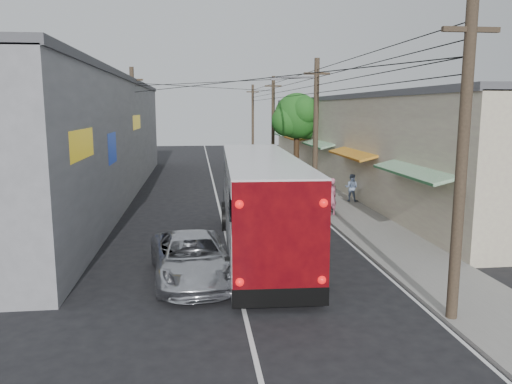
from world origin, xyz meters
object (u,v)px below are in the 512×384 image
at_px(pedestrian_near, 331,197).
at_px(coach_bus, 260,201).
at_px(parked_car_mid, 270,168).
at_px(pedestrian_far, 351,188).
at_px(jeepney, 192,258).
at_px(parked_suv, 304,193).
at_px(parked_car_far, 266,165).

bearing_deg(pedestrian_near, coach_bus, 30.74).
relative_size(parked_car_mid, pedestrian_far, 2.77).
relative_size(jeepney, parked_car_mid, 1.19).
height_order(coach_bus, pedestrian_far, coach_bus).
relative_size(jeepney, parked_suv, 0.92).
xyz_separation_m(jeepney, pedestrian_far, (9.01, 12.01, 0.18)).
relative_size(parked_suv, parked_car_far, 1.32).
xyz_separation_m(coach_bus, jeepney, (-2.61, -3.33, -1.15)).
xyz_separation_m(parked_car_mid, pedestrian_near, (0.80, -15.24, 0.31)).
distance_m(coach_bus, pedestrian_near, 6.64).
height_order(parked_suv, parked_car_far, parked_suv).
height_order(jeepney, pedestrian_far, pedestrian_far).
distance_m(coach_bus, pedestrian_far, 10.82).
bearing_deg(pedestrian_far, coach_bus, 84.31).
height_order(parked_suv, parked_car_mid, parked_suv).
distance_m(parked_suv, pedestrian_far, 3.16).
height_order(pedestrian_near, pedestrian_far, pedestrian_near).
relative_size(parked_car_far, pedestrian_far, 2.74).
relative_size(coach_bus, pedestrian_far, 8.04).
bearing_deg(coach_bus, parked_car_far, 83.75).
relative_size(parked_car_mid, parked_car_far, 1.01).
height_order(coach_bus, parked_car_mid, coach_bus).
relative_size(pedestrian_near, pedestrian_far, 1.19).
distance_m(coach_bus, jeepney, 4.39).
bearing_deg(parked_car_far, pedestrian_far, -82.45).
distance_m(parked_car_far, pedestrian_near, 17.41).
bearing_deg(parked_car_far, parked_suv, -94.72).
xyz_separation_m(pedestrian_near, pedestrian_far, (2.20, 3.59, -0.15)).
bearing_deg(pedestrian_far, pedestrian_near, 89.20).
height_order(coach_bus, parked_car_far, coach_bus).
distance_m(coach_bus, parked_suv, 8.48).
relative_size(parked_suv, parked_car_mid, 1.30).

